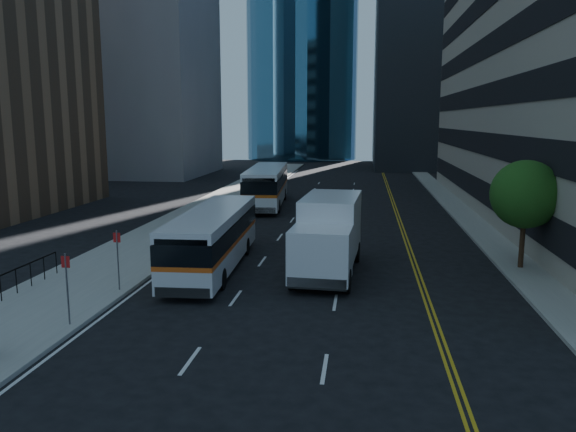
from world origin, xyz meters
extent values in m
plane|color=black|center=(0.00, 0.00, 0.00)|extent=(160.00, 160.00, 0.00)
cube|color=gray|center=(-10.50, 25.00, 0.07)|extent=(5.00, 90.00, 0.15)
cube|color=gray|center=(9.00, 25.00, 0.07)|extent=(2.00, 90.00, 0.15)
cube|color=gray|center=(-28.00, 52.00, 17.50)|extent=(18.00, 18.00, 35.00)
cylinder|color=#332114|center=(9.00, 8.00, 1.25)|extent=(0.24, 0.24, 2.20)
sphere|color=#1C4413|center=(9.00, 8.00, 3.65)|extent=(3.20, 3.20, 3.20)
cube|color=silver|center=(-5.55, 6.31, 0.82)|extent=(2.83, 11.05, 1.00)
cube|color=#E35515|center=(-5.55, 6.31, 1.42)|extent=(2.85, 11.07, 0.20)
cube|color=black|center=(-5.55, 6.31, 1.92)|extent=(2.85, 11.07, 0.82)
cube|color=silver|center=(-5.55, 6.31, 2.60)|extent=(2.83, 11.05, 0.46)
cylinder|color=black|center=(-6.48, 2.98, 0.46)|extent=(0.31, 0.92, 0.91)
cylinder|color=black|center=(-4.35, 3.07, 0.46)|extent=(0.31, 0.92, 0.91)
cylinder|color=black|center=(-6.74, 9.19, 0.46)|extent=(0.31, 0.92, 0.91)
cylinder|color=black|center=(-4.61, 9.28, 0.46)|extent=(0.31, 0.92, 0.91)
cube|color=white|center=(-6.47, 26.56, 0.92)|extent=(3.60, 12.50, 1.13)
cube|color=#CD5813|center=(-6.47, 26.56, 1.59)|extent=(3.62, 12.52, 0.23)
cube|color=black|center=(-6.47, 26.56, 2.16)|extent=(3.62, 12.52, 0.92)
cube|color=white|center=(-6.47, 26.56, 2.93)|extent=(3.60, 12.50, 0.51)
cylinder|color=black|center=(-7.40, 22.78, 0.51)|extent=(0.39, 1.05, 1.03)
cylinder|color=black|center=(-4.97, 22.96, 0.51)|extent=(0.39, 1.05, 1.03)
cylinder|color=black|center=(-7.93, 29.75, 0.51)|extent=(0.39, 1.05, 1.03)
cylinder|color=black|center=(-5.50, 29.93, 0.51)|extent=(0.39, 1.05, 1.03)
cube|color=white|center=(-0.21, 3.59, 1.52)|extent=(2.65, 2.45, 2.20)
cube|color=black|center=(-0.27, 2.59, 1.94)|extent=(2.32, 0.20, 1.15)
cube|color=white|center=(0.01, 7.26, 2.15)|extent=(2.81, 5.18, 2.73)
cube|color=black|center=(-0.06, 6.10, 0.58)|extent=(2.33, 7.03, 0.26)
cylinder|color=black|center=(-1.36, 3.45, 0.50)|extent=(0.35, 1.02, 1.01)
cylinder|color=black|center=(0.91, 3.31, 0.50)|extent=(0.35, 1.02, 1.01)
cylinder|color=black|center=(-1.05, 8.68, 0.50)|extent=(0.35, 1.02, 1.01)
cylinder|color=black|center=(1.23, 8.55, 0.50)|extent=(0.35, 1.02, 1.01)
camera|label=1|loc=(1.48, -19.17, 7.06)|focal=35.00mm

